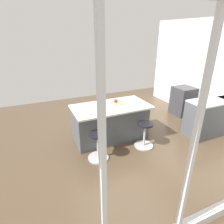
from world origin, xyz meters
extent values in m
plane|color=brown|center=(0.00, 0.00, 0.00)|extent=(7.24, 7.24, 0.00)
cube|color=silver|center=(0.00, 2.54, 0.07)|extent=(5.57, 0.12, 0.15)
cube|color=silver|center=(0.00, 2.54, 0.15)|extent=(5.13, 0.06, 0.06)
cube|color=silver|center=(0.51, 2.54, 1.45)|extent=(0.05, 0.06, 2.60)
cube|color=silver|center=(1.54, 2.54, 1.45)|extent=(0.05, 0.06, 2.60)
cube|color=silver|center=(-2.79, 0.00, 1.43)|extent=(0.12, 5.08, 2.86)
cube|color=#4C5156|center=(-2.44, 0.70, 0.45)|extent=(1.86, 0.60, 0.89)
cube|color=silver|center=(-2.44, 0.70, 0.91)|extent=(1.86, 0.60, 0.03)
cylinder|color=#B7B7BC|center=(-2.67, 0.55, 1.06)|extent=(0.02, 0.02, 0.28)
cube|color=#38383D|center=(-2.44, -0.58, 0.45)|extent=(0.60, 0.60, 0.89)
cube|color=black|center=(-2.44, -0.28, 0.40)|extent=(0.44, 0.01, 0.32)
cube|color=#4C5156|center=(0.32, -0.11, 0.42)|extent=(1.75, 0.76, 0.85)
cube|color=silver|center=(0.32, -0.06, 0.87)|extent=(1.81, 0.96, 0.04)
cylinder|color=#B7B7BC|center=(-0.25, 0.55, 0.01)|extent=(0.44, 0.44, 0.03)
cylinder|color=#B7B7BC|center=(-0.25, 0.55, 0.29)|extent=(0.05, 0.05, 0.54)
cylinder|color=black|center=(-0.25, 0.55, 0.58)|extent=(0.36, 0.36, 0.04)
cylinder|color=#B7B7BC|center=(0.89, 0.55, 0.01)|extent=(0.44, 0.44, 0.03)
cylinder|color=#B7B7BC|center=(0.89, 0.55, 0.29)|extent=(0.05, 0.05, 0.54)
cylinder|color=black|center=(0.89, 0.55, 0.58)|extent=(0.36, 0.36, 0.04)
cube|color=tan|center=(0.06, -0.14, 0.90)|extent=(0.36, 0.24, 0.02)
sphere|color=red|center=(0.14, -0.19, 0.95)|extent=(0.09, 0.09, 0.09)
camera|label=1|loc=(1.99, 3.73, 2.50)|focal=30.46mm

